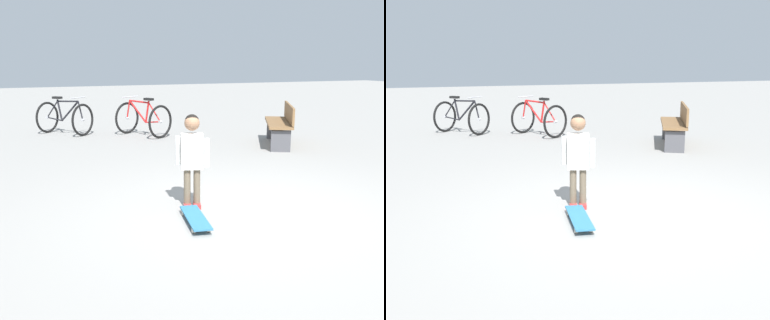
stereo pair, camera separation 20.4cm
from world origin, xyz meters
TOP-DOWN VIEW (x-y plane):
  - ground_plane at (0.00, 0.00)m, footprint 50.00×50.00m
  - child_person at (-0.52, 0.46)m, footprint 0.30×0.31m
  - skateboard at (-0.69, -0.03)m, footprint 0.32×0.76m
  - bicycle_mid at (0.36, 5.42)m, footprint 1.14×1.28m
  - bicycle_far at (-1.21, 6.29)m, footprint 1.24×1.27m
  - street_bench at (2.55, 3.35)m, footprint 1.15×1.61m

SIDE VIEW (x-z plane):
  - ground_plane at x=0.00m, z-range 0.00..0.00m
  - skateboard at x=-0.69m, z-range 0.02..0.10m
  - bicycle_far at x=-1.21m, z-range -0.04..0.80m
  - bicycle_mid at x=0.36m, z-range -0.04..0.80m
  - street_bench at x=2.55m, z-range 0.02..0.82m
  - child_person at x=-0.52m, z-range 0.13..1.19m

